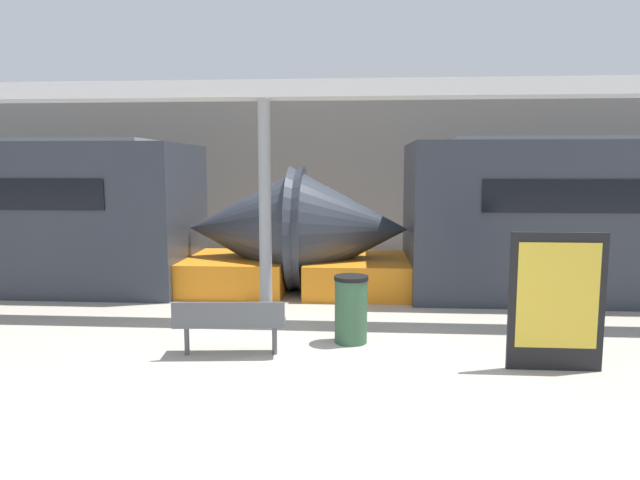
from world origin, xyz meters
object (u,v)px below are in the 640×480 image
Objects in this scene: bench_near at (230,321)px; support_column_near at (265,211)px; poster_board at (557,301)px; trash_bin at (351,309)px.

support_column_near is at bearing 80.31° from bench_near.
support_column_near is at bearing 150.70° from poster_board.
trash_bin is 2.42m from support_column_near.
trash_bin is at bearing -41.51° from support_column_near.
bench_near is 2.50m from support_column_near.
bench_near is 4.32m from poster_board.
bench_near is 0.87× the size of poster_board.
bench_near is 0.42× the size of support_column_near.
support_column_near is (-1.50, 1.33, 1.36)m from trash_bin.
bench_near is at bearing 176.86° from poster_board.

